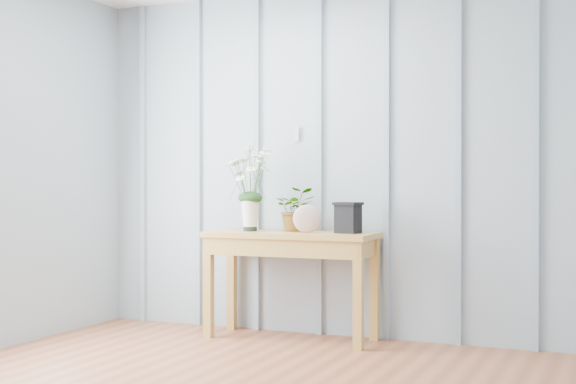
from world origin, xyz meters
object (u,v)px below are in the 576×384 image
at_px(sideboard, 291,248).
at_px(felt_disc_vessel, 307,219).
at_px(carved_box, 348,217).
at_px(daisy_vase, 250,177).

height_order(sideboard, felt_disc_vessel, felt_disc_vessel).
height_order(sideboard, carved_box, carved_box).
relative_size(sideboard, felt_disc_vessel, 6.19).
bearing_deg(carved_box, felt_disc_vessel, -169.08).
xyz_separation_m(daisy_vase, felt_disc_vessel, (0.45, -0.03, -0.29)).
bearing_deg(sideboard, daisy_vase, -176.65).
relative_size(sideboard, carved_box, 5.66).
xyz_separation_m(felt_disc_vessel, carved_box, (0.28, 0.05, 0.01)).
distance_m(felt_disc_vessel, carved_box, 0.28).
distance_m(daisy_vase, felt_disc_vessel, 0.53).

